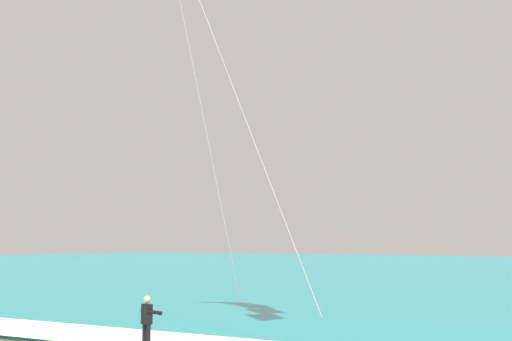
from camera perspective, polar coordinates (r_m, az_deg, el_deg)
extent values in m
cube|color=teal|center=(76.21, 20.12, -8.46)|extent=(200.00, 120.00, 0.20)
cylinder|color=black|center=(19.86, -10.13, -14.80)|extent=(0.14, 0.14, 0.84)
cylinder|color=black|center=(19.69, -9.80, -14.88)|extent=(0.14, 0.14, 0.84)
cube|color=black|center=(19.68, -9.93, -12.76)|extent=(0.39, 0.30, 0.60)
sphere|color=tan|center=(19.64, -9.90, -11.49)|extent=(0.22, 0.22, 0.22)
cylinder|color=black|center=(19.91, -9.81, -12.55)|extent=(0.25, 0.51, 0.22)
cylinder|color=black|center=(19.62, -9.23, -12.65)|extent=(0.25, 0.51, 0.22)
cylinder|color=black|center=(19.89, -8.98, -12.57)|extent=(0.53, 0.21, 0.04)
cube|color=#3F3F42|center=(19.77, -9.64, -13.38)|extent=(0.14, 0.11, 0.10)
cylinder|color=#B2B2B7|center=(19.36, -2.07, 7.52)|extent=(5.35, 0.90, 13.63)
cylinder|color=#B2B2B7|center=(22.35, -4.98, 5.65)|extent=(0.33, 5.01, 13.63)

